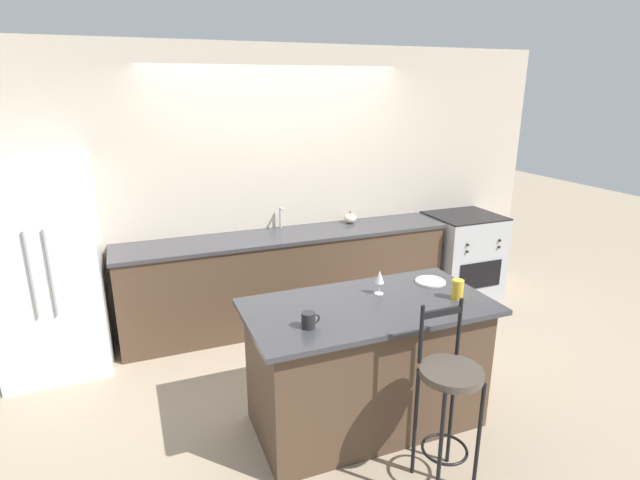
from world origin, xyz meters
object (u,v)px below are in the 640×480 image
refrigerator (48,268)px  bar_stool_near (449,392)px  wine_glass (380,277)px  oven_range (461,255)px  dinner_plate (430,281)px  tumbler_cup (458,289)px  pumpkin_decoration (350,218)px  coffee_mug (309,320)px

refrigerator → bar_stool_near: size_ratio=1.56×
refrigerator → wine_glass: 2.71m
oven_range → dinner_plate: size_ratio=4.16×
tumbler_cup → pumpkin_decoration: size_ratio=1.04×
refrigerator → coffee_mug: size_ratio=15.19×
coffee_mug → tumbler_cup: size_ratio=0.86×
oven_range → bar_stool_near: bearing=-128.3°
refrigerator → pumpkin_decoration: (2.82, 0.22, 0.10)m
refrigerator → bar_stool_near: bearing=-45.8°
oven_range → pumpkin_decoration: bearing=171.8°
bar_stool_near → tumbler_cup: (0.43, 0.55, 0.36)m
oven_range → tumbler_cup: size_ratio=6.93×
dinner_plate → tumbler_cup: 0.32m
tumbler_cup → bar_stool_near: bearing=-128.2°
refrigerator → dinner_plate: 3.07m
pumpkin_decoration → refrigerator: bearing=-175.6°
wine_glass → bar_stool_near: bearing=-87.9°
oven_range → dinner_plate: oven_range is taller
oven_range → wine_glass: size_ratio=5.39×
dinner_plate → wine_glass: bearing=-173.9°
coffee_mug → pumpkin_decoration: size_ratio=0.89×
refrigerator → coffee_mug: refrigerator is taller
wine_glass → pumpkin_decoration: 1.83m
oven_range → wine_glass: (-1.90, -1.54, 0.57)m
oven_range → tumbler_cup: 2.37m
refrigerator → coffee_mug: (1.60, -1.81, 0.08)m
wine_glass → coffee_mug: (-0.64, -0.30, -0.07)m
bar_stool_near → dinner_plate: bar_stool_near is taller
coffee_mug → pumpkin_decoration: 2.37m
oven_range → dinner_plate: bearing=-133.9°
tumbler_cup → refrigerator: bearing=146.5°
wine_glass → oven_range: bearing=39.1°
coffee_mug → wine_glass: bearing=25.1°
wine_glass → tumbler_cup: size_ratio=1.29×
refrigerator → dinner_plate: refrigerator is taller
oven_range → coffee_mug: bearing=-144.0°
refrigerator → dinner_plate: bearing=-28.5°
tumbler_cup → pumpkin_decoration: 2.00m
wine_glass → tumbler_cup: 0.54m
oven_range → pumpkin_decoration: 1.43m
oven_range → pumpkin_decoration: (-1.32, 0.19, 0.51)m
refrigerator → oven_range: bearing=0.4°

